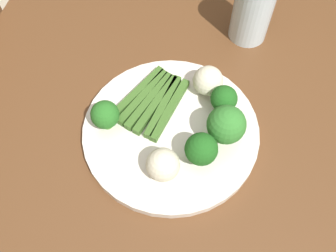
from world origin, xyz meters
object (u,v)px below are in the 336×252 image
(broccoli_outer_edge, at_px, (223,125))
(broccoli_near_center, at_px, (195,148))
(dining_table, at_px, (201,137))
(broccoli_back, at_px, (102,114))
(asparagus_bundle, at_px, (150,101))
(cauliflower_front, at_px, (160,164))
(broccoli_front_left, at_px, (221,99))
(cauliflower_near_fork, at_px, (205,80))
(water_glass, at_px, (250,9))
(plate, at_px, (168,130))

(broccoli_outer_edge, height_order, broccoli_near_center, broccoli_outer_edge)
(dining_table, height_order, broccoli_back, broccoli_back)
(asparagus_bundle, bearing_deg, cauliflower_front, 38.48)
(broccoli_outer_edge, relative_size, broccoli_front_left, 1.37)
(cauliflower_near_fork, bearing_deg, dining_table, 18.86)
(cauliflower_near_fork, bearing_deg, broccoli_back, -54.91)
(broccoli_near_center, bearing_deg, cauliflower_near_fork, -177.96)
(dining_table, height_order, water_glass, water_glass)
(broccoli_near_center, bearing_deg, water_glass, 169.97)
(broccoli_back, bearing_deg, plate, 98.67)
(asparagus_bundle, relative_size, broccoli_outer_edge, 1.99)
(dining_table, xyz_separation_m, broccoli_near_center, (0.10, -0.00, 0.15))
(plate, distance_m, broccoli_outer_edge, 0.09)
(broccoli_outer_edge, bearing_deg, cauliflower_front, -47.37)
(broccoli_near_center, bearing_deg, cauliflower_front, -56.83)
(broccoli_near_center, relative_size, broccoli_front_left, 1.13)
(broccoli_back, bearing_deg, asparagus_bundle, 132.11)
(asparagus_bundle, distance_m, water_glass, 0.24)
(asparagus_bundle, height_order, cauliflower_front, cauliflower_front)
(asparagus_bundle, xyz_separation_m, water_glass, (-0.20, 0.14, 0.04))
(broccoli_back, relative_size, cauliflower_front, 1.10)
(asparagus_bundle, bearing_deg, broccoli_near_center, 64.38)
(plate, xyz_separation_m, broccoli_back, (0.01, -0.10, 0.04))
(broccoli_back, relative_size, cauliflower_near_fork, 1.09)
(broccoli_near_center, height_order, water_glass, water_glass)
(broccoli_outer_edge, distance_m, cauliflower_near_fork, 0.10)
(broccoli_near_center, distance_m, broccoli_front_left, 0.10)
(broccoli_back, bearing_deg, cauliflower_near_fork, 125.09)
(dining_table, bearing_deg, water_glass, 165.46)
(water_glass, bearing_deg, cauliflower_front, -16.92)
(asparagus_bundle, height_order, cauliflower_near_fork, cauliflower_near_fork)
(plate, distance_m, cauliflower_front, 0.08)
(cauliflower_front, bearing_deg, broccoli_front_left, 150.75)
(broccoli_outer_edge, relative_size, broccoli_back, 1.32)
(broccoli_back, xyz_separation_m, cauliflower_near_fork, (-0.10, 0.14, -0.01))
(cauliflower_near_fork, bearing_deg, cauliflower_front, -14.36)
(asparagus_bundle, xyz_separation_m, broccoli_outer_edge, (0.04, 0.12, 0.03))
(cauliflower_near_fork, xyz_separation_m, water_glass, (-0.16, 0.05, 0.02))
(plate, relative_size, water_glass, 2.31)
(broccoli_front_left, distance_m, cauliflower_front, 0.14)
(broccoli_near_center, distance_m, cauliflower_front, 0.05)
(plate, distance_m, broccoli_near_center, 0.08)
(broccoli_near_center, distance_m, cauliflower_near_fork, 0.13)
(broccoli_near_center, xyz_separation_m, cauliflower_front, (0.03, -0.05, -0.01))
(plate, distance_m, asparagus_bundle, 0.06)
(cauliflower_near_fork, bearing_deg, broccoli_front_left, 40.38)
(plate, relative_size, cauliflower_front, 5.67)
(broccoli_outer_edge, distance_m, cauliflower_front, 0.11)
(broccoli_front_left, bearing_deg, plate, -55.44)
(asparagus_bundle, xyz_separation_m, cauliflower_front, (0.11, 0.04, 0.02))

